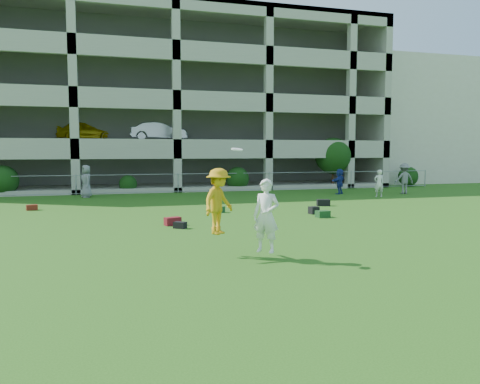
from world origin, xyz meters
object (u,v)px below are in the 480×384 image
object	(u,v)px
stucco_building	(409,125)
bystander_d	(340,181)
bystander_f	(404,179)
crate_d	(314,210)
bystander_c	(86,181)
bystander_e	(379,183)
frisbee_contest	(233,206)
parking_garage	(161,107)

from	to	relation	value
stucco_building	bystander_d	size ratio (longest dim) A/B	10.53
bystander_d	bystander_f	distance (m)	3.93
stucco_building	crate_d	distance (m)	28.37
bystander_c	bystander_e	xyz separation A→B (m)	(15.80, -4.18, -0.14)
bystander_f	bystander_d	bearing A→B (deg)	-7.32
bystander_c	frisbee_contest	xyz separation A→B (m)	(4.01, -16.41, 0.36)
frisbee_contest	parking_garage	xyz separation A→B (m)	(1.33, 26.78, 4.75)
bystander_c	crate_d	world-z (taller)	bystander_c
bystander_f	frisbee_contest	world-z (taller)	frisbee_contest
bystander_c	bystander_f	distance (m)	18.57
stucco_building	bystander_d	bearing A→B (deg)	-137.59
parking_garage	bystander_c	bearing A→B (deg)	-117.23
bystander_f	bystander_c	bearing A→B (deg)	-2.20
bystander_d	parking_garage	xyz separation A→B (m)	(-9.20, 12.32, 5.26)
bystander_c	bystander_e	size ratio (longest dim) A/B	1.18
crate_d	parking_garage	distance (m)	21.30
bystander_d	stucco_building	bearing A→B (deg)	-175.53
bystander_d	bystander_e	xyz separation A→B (m)	(1.26, -2.24, 0.01)
bystander_c	crate_d	distance (m)	13.44
bystander_e	crate_d	size ratio (longest dim) A/B	4.39
frisbee_contest	bystander_f	bearing A→B (deg)	43.30
crate_d	bystander_c	bearing A→B (deg)	133.51
bystander_e	bystander_f	xyz separation A→B (m)	(2.54, 1.28, 0.15)
stucco_building	frisbee_contest	size ratio (longest dim) A/B	6.46
bystander_d	crate_d	bearing A→B (deg)	17.85
bystander_f	parking_garage	distance (m)	19.27
stucco_building	bystander_f	size ratio (longest dim) A/B	8.71
stucco_building	parking_garage	distance (m)	23.04
bystander_f	crate_d	size ratio (longest dim) A/B	5.25
bystander_d	crate_d	distance (m)	9.44
stucco_building	bystander_d	world-z (taller)	stucco_building
parking_garage	crate_d	bearing A→B (deg)	-79.01
bystander_c	crate_d	bearing A→B (deg)	24.30
bystander_e	parking_garage	world-z (taller)	parking_garage
stucco_building	bystander_c	distance (m)	30.57
bystander_e	bystander_c	bearing A→B (deg)	-5.75
bystander_f	bystander_e	bearing A→B (deg)	33.55
bystander_e	parking_garage	size ratio (longest dim) A/B	0.05
stucco_building	frisbee_contest	world-z (taller)	stucco_building
stucco_building	parking_garage	size ratio (longest dim) A/B	0.53
stucco_building	crate_d	xyz separation A→B (m)	(-19.11, -20.40, -4.85)
bystander_f	crate_d	distance (m)	11.41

